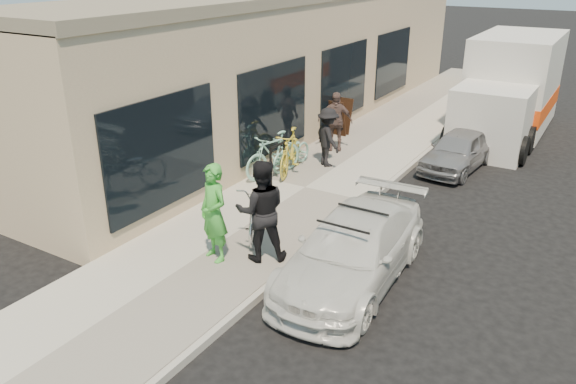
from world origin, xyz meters
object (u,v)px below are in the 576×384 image
at_px(moving_truck, 510,91).
at_px(man_standing, 261,211).
at_px(sedan_silver, 458,150).
at_px(sandwich_board, 338,117).
at_px(cruiser_bike_a, 273,155).
at_px(bystander_b, 335,121).
at_px(cruiser_bike_c, 290,152).
at_px(woman_rider, 214,213).
at_px(sedan_white, 353,250).
at_px(bystander_a, 328,137).
at_px(cruiser_bike_b, 292,152).
at_px(bike_rack, 278,159).
at_px(tandem_bike, 262,206).

bearing_deg(moving_truck, man_standing, -100.53).
bearing_deg(sedan_silver, sandwich_board, 174.33).
relative_size(cruiser_bike_a, bystander_b, 1.10).
bearing_deg(cruiser_bike_a, cruiser_bike_c, 72.71).
height_order(moving_truck, bystander_b, moving_truck).
bearing_deg(woman_rider, cruiser_bike_a, 127.82).
height_order(sedan_white, moving_truck, moving_truck).
height_order(sandwich_board, sedan_silver, sandwich_board).
xyz_separation_m(sedan_silver, bystander_a, (-2.81, -1.87, 0.40)).
relative_size(sandwich_board, sedan_silver, 0.36).
distance_m(woman_rider, bystander_a, 5.35).
xyz_separation_m(woman_rider, bystander_a, (-0.56, 5.32, -0.13)).
relative_size(moving_truck, cruiser_bike_a, 3.38).
distance_m(moving_truck, woman_rider, 11.56).
distance_m(sedan_white, man_standing, 1.70).
relative_size(man_standing, cruiser_bike_b, 1.16).
xyz_separation_m(sandwich_board, moving_truck, (4.18, 3.32, 0.62)).
xyz_separation_m(cruiser_bike_b, cruiser_bike_c, (0.14, -0.31, 0.12)).
bearing_deg(bike_rack, sedan_white, -41.12).
bearing_deg(cruiser_bike_a, man_standing, -46.45).
height_order(sedan_white, cruiser_bike_c, cruiser_bike_c).
relative_size(sedan_white, sedan_silver, 1.38).
height_order(cruiser_bike_b, bystander_b, bystander_b).
height_order(tandem_bike, bystander_b, bystander_b).
bearing_deg(sedan_silver, moving_truck, 90.30).
distance_m(bike_rack, tandem_bike, 2.62).
bearing_deg(cruiser_bike_b, sedan_white, -45.26).
relative_size(sedan_white, woman_rider, 2.31).
xyz_separation_m(sandwich_board, tandem_bike, (1.67, -6.60, -0.01)).
distance_m(sedan_silver, bystander_a, 3.40).
height_order(woman_rider, bystander_a, woman_rider).
xyz_separation_m(sedan_white, bystander_b, (-3.26, 5.77, 0.38)).
bearing_deg(bystander_a, tandem_bike, 135.36).
distance_m(cruiser_bike_b, cruiser_bike_c, 0.36).
bearing_deg(sedan_silver, woman_rider, -102.14).
bearing_deg(bystander_b, sandwich_board, 89.06).
relative_size(man_standing, cruiser_bike_c, 1.03).
height_order(sedan_silver, cruiser_bike_a, cruiser_bike_a).
distance_m(tandem_bike, cruiser_bike_c, 3.29).
height_order(cruiser_bike_a, cruiser_bike_b, cruiser_bike_a).
bearing_deg(bystander_b, bike_rack, -114.95).
xyz_separation_m(sandwich_board, woman_rider, (1.57, -7.94, 0.34)).
bearing_deg(cruiser_bike_a, cruiser_bike_b, 95.50).
xyz_separation_m(woman_rider, cruiser_bike_c, (-1.11, 4.40, -0.35)).
xyz_separation_m(sedan_white, moving_truck, (0.34, 10.45, 0.73)).
xyz_separation_m(sedan_white, cruiser_bike_c, (-3.38, 3.59, 0.11)).
height_order(sedan_white, man_standing, man_standing).
height_order(sandwich_board, man_standing, man_standing).
height_order(sedan_silver, man_standing, man_standing).
relative_size(sedan_silver, bystander_b, 1.82).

